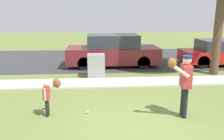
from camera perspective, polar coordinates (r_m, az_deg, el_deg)
ground_plane at (r=9.31m, az=2.38°, el=-3.33°), size 48.00×48.00×0.00m
sidewalk_strip at (r=9.40m, az=2.31°, el=-2.98°), size 36.00×1.20×0.06m
road_surface at (r=14.24m, az=0.03°, el=2.80°), size 36.00×6.80×0.02m
person_adult at (r=6.41m, az=17.18°, el=-2.19°), size 0.71×0.60×1.68m
person_child at (r=6.54m, az=-14.94°, el=-5.27°), size 0.46×0.38×1.02m
baseball at (r=6.70m, az=-5.99°, el=-10.15°), size 0.07×0.07×0.07m
utility_cabinet at (r=10.10m, az=-3.86°, el=1.01°), size 0.72×0.59×1.02m
parked_suv_maroon at (r=12.20m, az=0.20°, el=4.65°), size 4.70×1.90×1.63m
parked_hatchback_red at (r=13.73m, az=24.70°, el=3.86°), size 4.00×1.75×1.33m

